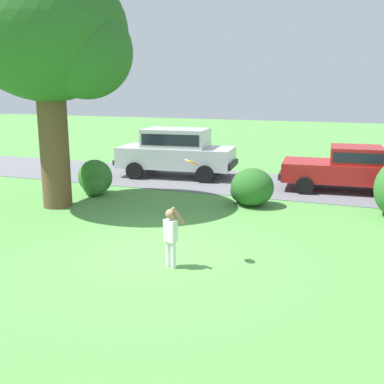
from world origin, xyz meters
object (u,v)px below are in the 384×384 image
(parked_sedan, at_px, (349,167))
(oak_tree_large, at_px, (53,40))
(parked_suv, at_px, (176,150))
(frisbee, at_px, (191,162))
(child_thrower, at_px, (171,233))

(parked_sedan, bearing_deg, oak_tree_large, -147.09)
(parked_suv, height_order, frisbee, frisbee)
(oak_tree_large, relative_size, parked_suv, 1.43)
(parked_sedan, xyz_separation_m, parked_suv, (-6.52, 0.28, 0.23))
(parked_sedan, distance_m, frisbee, 8.61)
(parked_sedan, bearing_deg, child_thrower, -109.01)
(parked_suv, bearing_deg, frisbee, -65.28)
(child_thrower, bearing_deg, parked_sedan, 70.99)
(parked_suv, bearing_deg, parked_sedan, -2.46)
(oak_tree_large, height_order, frisbee, oak_tree_large)
(oak_tree_large, distance_m, child_thrower, 7.30)
(oak_tree_large, bearing_deg, child_thrower, -33.89)
(frisbee, bearing_deg, parked_sedan, 71.77)
(parked_sedan, distance_m, parked_suv, 6.53)
(parked_suv, distance_m, child_thrower, 9.51)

